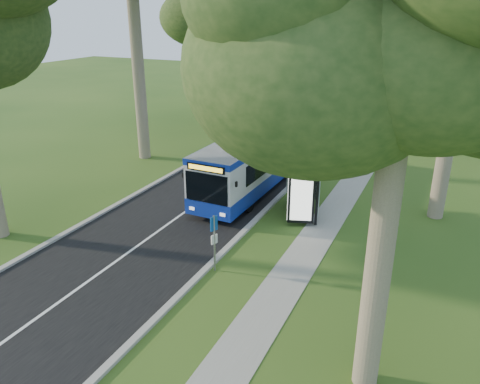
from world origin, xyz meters
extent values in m
plane|color=#274917|center=(0.00, 0.00, 0.00)|extent=(120.00, 120.00, 0.00)
cube|color=black|center=(-3.50, 10.00, 0.01)|extent=(7.00, 100.00, 0.02)
cube|color=#9E9B93|center=(0.00, 10.00, 0.06)|extent=(0.25, 100.00, 0.12)
cube|color=#9E9B93|center=(-7.00, 10.00, 0.06)|extent=(0.25, 100.00, 0.12)
cube|color=white|center=(-3.50, 10.00, 0.02)|extent=(0.12, 100.00, 0.00)
cube|color=gray|center=(3.00, 10.00, 0.01)|extent=(1.50, 100.00, 0.02)
cube|color=silver|center=(-1.72, 6.32, 1.66)|extent=(2.62, 11.29, 2.67)
cube|color=#112C9C|center=(-1.72, 6.32, 0.70)|extent=(2.65, 11.32, 0.75)
cube|color=#112C9C|center=(-1.72, 6.32, 2.85)|extent=(2.65, 11.32, 0.30)
cube|color=black|center=(-1.72, 0.68, 1.78)|extent=(2.11, 0.10, 1.36)
cube|color=yellow|center=(-1.72, 0.65, 2.72)|extent=(1.69, 0.06, 0.21)
cube|color=black|center=(-1.72, 0.75, 0.47)|extent=(2.25, 0.18, 0.28)
cylinder|color=black|center=(-2.77, 2.86, 0.49)|extent=(0.29, 0.98, 0.97)
cylinder|color=black|center=(-0.67, 2.86, 0.49)|extent=(0.29, 0.98, 0.97)
cylinder|color=black|center=(-2.77, 9.60, 0.49)|extent=(0.29, 0.98, 0.97)
cylinder|color=black|center=(-0.67, 9.60, 0.49)|extent=(0.29, 0.98, 0.97)
cylinder|color=gray|center=(0.30, -2.69, 1.13)|extent=(0.07, 0.07, 2.26)
cube|color=#0D4599|center=(0.30, -2.69, 1.95)|extent=(0.16, 0.31, 0.56)
cylinder|color=yellow|center=(0.27, -2.69, 2.08)|extent=(0.09, 0.19, 0.20)
cube|color=white|center=(0.30, -2.69, 1.31)|extent=(0.15, 0.27, 0.36)
cube|color=black|center=(2.20, 2.41, 1.40)|extent=(0.14, 0.14, 2.80)
cube|color=black|center=(2.20, 5.28, 1.40)|extent=(0.14, 0.14, 2.80)
cube|color=black|center=(1.50, 3.84, 2.87)|extent=(2.86, 3.84, 0.13)
cube|color=silver|center=(2.29, 3.84, 1.51)|extent=(0.96, 2.72, 2.24)
cube|color=black|center=(1.50, 2.27, 1.40)|extent=(1.17, 0.55, 2.47)
cube|color=white|center=(1.50, 2.19, 1.40)|extent=(0.91, 0.33, 2.19)
cube|color=black|center=(1.84, 4.18, 0.50)|extent=(1.06, 2.05, 0.07)
cylinder|color=black|center=(1.34, 5.31, 0.46)|extent=(0.51, 0.51, 0.92)
cylinder|color=black|center=(1.34, 5.31, 0.94)|extent=(0.55, 0.55, 0.05)
imported|color=white|center=(-8.98, 24.18, 0.76)|extent=(2.07, 4.58, 1.53)
imported|color=#ABADB3|center=(-8.20, 24.52, 0.85)|extent=(2.65, 5.37, 1.69)
cylinder|color=#7A6B56|center=(-10.50, 8.00, 6.66)|extent=(0.74, 0.74, 13.32)
cylinder|color=#7A6B56|center=(-9.00, 18.00, 5.02)|extent=(0.65, 0.65, 10.05)
cylinder|color=#7A6B56|center=(-11.00, 28.00, 6.77)|extent=(0.75, 0.75, 13.53)
cylinder|color=#7A6B56|center=(-8.50, 38.00, 5.53)|extent=(0.68, 0.68, 11.06)
cylinder|color=#7A6B56|center=(6.50, -6.00, 5.03)|extent=(0.65, 0.65, 10.07)
cylinder|color=#7A6B56|center=(7.50, 6.00, 5.93)|extent=(0.70, 0.70, 11.85)
cylinder|color=#7A6B56|center=(6.80, 18.00, 5.72)|extent=(0.69, 0.69, 11.44)
cylinder|color=#7A6B56|center=(8.00, 30.00, 5.82)|extent=(0.69, 0.69, 11.63)
camera|label=1|loc=(7.56, -16.17, 9.25)|focal=35.00mm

